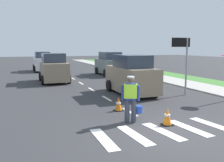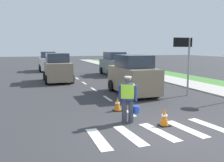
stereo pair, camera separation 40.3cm
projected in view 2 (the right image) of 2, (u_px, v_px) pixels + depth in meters
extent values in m
plane|color=#333335|center=(67.00, 72.00, 27.73)|extent=(96.00, 96.00, 0.00)
cube|color=#B2ADA3|center=(180.00, 82.00, 19.57)|extent=(2.40, 72.00, 0.14)
cube|color=#478438|center=(206.00, 81.00, 20.31)|extent=(2.40, 72.00, 0.06)
cube|color=white|center=(98.00, 139.00, 7.43)|extent=(0.37, 1.90, 0.01)
cube|color=white|center=(130.00, 135.00, 7.73)|extent=(0.48, 1.92, 0.01)
cube|color=white|center=(159.00, 132.00, 8.04)|extent=(0.61, 1.93, 0.01)
cube|color=white|center=(186.00, 129.00, 8.35)|extent=(0.57, 1.93, 0.01)
cube|color=white|center=(211.00, 126.00, 8.65)|extent=(0.59, 1.93, 0.01)
cube|color=silver|center=(129.00, 112.00, 10.48)|extent=(0.14, 1.40, 0.01)
cube|color=silver|center=(108.00, 98.00, 13.31)|extent=(0.14, 1.40, 0.01)
cube|color=silver|center=(94.00, 89.00, 16.14)|extent=(0.14, 1.40, 0.01)
cube|color=silver|center=(84.00, 83.00, 18.96)|extent=(0.14, 1.40, 0.01)
cube|color=silver|center=(77.00, 78.00, 21.79)|extent=(0.14, 1.40, 0.01)
cube|color=silver|center=(72.00, 75.00, 24.62)|extent=(0.14, 1.40, 0.01)
cube|color=silver|center=(67.00, 72.00, 27.44)|extent=(0.14, 1.40, 0.01)
cube|color=silver|center=(64.00, 70.00, 30.27)|extent=(0.14, 1.40, 0.01)
cube|color=silver|center=(61.00, 68.00, 33.10)|extent=(0.14, 1.40, 0.01)
cube|color=silver|center=(58.00, 66.00, 35.93)|extent=(0.14, 1.40, 0.01)
cube|color=silver|center=(56.00, 65.00, 38.75)|extent=(0.14, 1.40, 0.01)
cube|color=silver|center=(54.00, 63.00, 41.58)|extent=(0.14, 1.40, 0.01)
cube|color=silver|center=(53.00, 62.00, 44.41)|extent=(0.14, 1.40, 0.01)
cube|color=silver|center=(51.00, 62.00, 47.23)|extent=(0.14, 1.40, 0.01)
cube|color=silver|center=(50.00, 61.00, 50.06)|extent=(0.14, 1.40, 0.01)
cube|color=silver|center=(49.00, 60.00, 52.89)|extent=(0.14, 1.40, 0.01)
cylinder|color=#383D4C|center=(124.00, 111.00, 9.08)|extent=(0.18, 0.18, 0.82)
cylinder|color=#383D4C|center=(131.00, 111.00, 9.04)|extent=(0.18, 0.18, 0.82)
cube|color=navy|center=(128.00, 92.00, 8.96)|extent=(0.47, 0.40, 0.60)
cube|color=#A5EA33|center=(128.00, 91.00, 8.96)|extent=(0.54, 0.46, 0.51)
cylinder|color=navy|center=(120.00, 93.00, 9.02)|extent=(0.11, 0.11, 0.55)
cylinder|color=navy|center=(136.00, 93.00, 8.93)|extent=(0.11, 0.11, 0.55)
sphere|color=brown|center=(128.00, 79.00, 8.91)|extent=(0.22, 0.22, 0.22)
cylinder|color=silver|center=(128.00, 77.00, 8.90)|extent=(0.26, 0.26, 0.06)
cylinder|color=#2347B7|center=(136.00, 110.00, 9.10)|extent=(0.26, 0.26, 0.26)
cylinder|color=gray|center=(188.00, 67.00, 13.93)|extent=(0.10, 0.10, 3.20)
cube|color=white|center=(183.00, 42.00, 13.65)|extent=(1.10, 0.05, 0.44)
cube|color=black|center=(183.00, 42.00, 13.64)|extent=(1.16, 0.04, 0.50)
cube|color=black|center=(164.00, 125.00, 8.71)|extent=(0.36, 0.36, 0.03)
cone|color=orange|center=(164.00, 116.00, 8.67)|extent=(0.30, 0.30, 0.59)
cylinder|color=white|center=(164.00, 116.00, 8.66)|extent=(0.20, 0.20, 0.06)
cube|color=black|center=(117.00, 110.00, 10.74)|extent=(0.36, 0.36, 0.03)
cone|color=orange|center=(117.00, 104.00, 10.70)|extent=(0.30, 0.30, 0.55)
cylinder|color=white|center=(117.00, 103.00, 10.70)|extent=(0.20, 0.20, 0.06)
cube|color=gray|center=(58.00, 71.00, 19.61)|extent=(1.83, 3.90, 1.34)
cube|color=#2D3847|center=(57.00, 58.00, 19.56)|extent=(1.61, 2.15, 0.70)
cylinder|color=black|center=(72.00, 79.00, 18.82)|extent=(0.22, 0.68, 0.68)
cylinder|color=black|center=(46.00, 80.00, 18.25)|extent=(0.22, 0.68, 0.68)
cylinder|color=black|center=(68.00, 75.00, 21.10)|extent=(0.22, 0.68, 0.68)
cylinder|color=black|center=(45.00, 76.00, 20.53)|extent=(0.22, 0.68, 0.68)
cube|color=gray|center=(133.00, 79.00, 14.48)|extent=(1.74, 4.12, 1.37)
cube|color=#2D3847|center=(134.00, 61.00, 14.25)|extent=(1.53, 2.27, 0.70)
cylinder|color=black|center=(111.00, 86.00, 15.48)|extent=(0.22, 0.68, 0.68)
cylinder|color=black|center=(138.00, 84.00, 16.03)|extent=(0.22, 0.68, 0.68)
cylinder|color=black|center=(126.00, 93.00, 13.08)|extent=(0.22, 0.68, 0.68)
cylinder|color=black|center=(157.00, 91.00, 13.62)|extent=(0.22, 0.68, 0.68)
cube|color=slate|center=(114.00, 66.00, 24.50)|extent=(1.78, 4.36, 1.34)
cube|color=#2D3847|center=(114.00, 56.00, 24.26)|extent=(1.57, 2.40, 0.70)
cylinder|color=black|center=(101.00, 70.00, 25.56)|extent=(0.22, 0.68, 0.68)
cylinder|color=black|center=(118.00, 70.00, 26.12)|extent=(0.22, 0.68, 0.68)
cylinder|color=black|center=(109.00, 73.00, 23.01)|extent=(0.22, 0.68, 0.68)
cylinder|color=black|center=(128.00, 72.00, 23.57)|extent=(0.22, 0.68, 0.68)
cube|color=silver|center=(48.00, 64.00, 28.57)|extent=(1.73, 4.03, 1.29)
cube|color=#2D3847|center=(48.00, 55.00, 28.53)|extent=(1.52, 2.22, 0.70)
cylinder|color=black|center=(57.00, 69.00, 27.73)|extent=(0.22, 0.68, 0.68)
cylinder|color=black|center=(41.00, 69.00, 27.19)|extent=(0.22, 0.68, 0.68)
cylinder|color=black|center=(55.00, 67.00, 30.08)|extent=(0.22, 0.68, 0.68)
cylinder|color=black|center=(40.00, 67.00, 29.54)|extent=(0.22, 0.68, 0.68)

